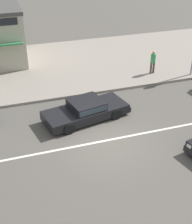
# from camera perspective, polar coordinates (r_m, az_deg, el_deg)

# --- Properties ---
(ground_plane) EXTENTS (160.00, 160.00, 0.00)m
(ground_plane) POSITION_cam_1_polar(r_m,az_deg,el_deg) (14.97, 1.69, -5.27)
(ground_plane) COLOR #544F47
(lane_centre_stripe) EXTENTS (50.40, 0.14, 0.01)m
(lane_centre_stripe) POSITION_cam_1_polar(r_m,az_deg,el_deg) (14.97, 1.69, -5.26)
(lane_centre_stripe) COLOR silver
(lane_centre_stripe) RESTS_ON ground
(kerb_strip) EXTENTS (68.00, 10.00, 0.15)m
(kerb_strip) POSITION_cam_1_polar(r_m,az_deg,el_deg) (23.17, -6.43, 8.52)
(kerb_strip) COLOR gray
(kerb_strip) RESTS_ON ground
(sedan_black_3) EXTENTS (4.80, 2.62, 1.06)m
(sedan_black_3) POSITION_cam_1_polar(r_m,az_deg,el_deg) (16.36, -1.79, 0.42)
(sedan_black_3) COLOR black
(sedan_black_3) RESTS_ON ground
(pedestrian_by_shop) EXTENTS (0.34, 0.34, 1.56)m
(pedestrian_by_shop) POSITION_cam_1_polar(r_m,az_deg,el_deg) (21.55, 10.38, 9.25)
(pedestrian_by_shop) COLOR #4C4238
(pedestrian_by_shop) RESTS_ON kerb_strip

